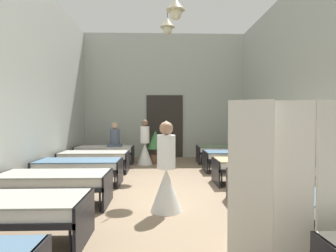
# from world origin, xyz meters

# --- Properties ---
(ground_plane) EXTENTS (6.76, 10.85, 0.10)m
(ground_plane) POSITION_xyz_m (0.00, 0.00, -0.05)
(ground_plane) COLOR #8C755B
(room_shell) EXTENTS (6.56, 10.45, 4.79)m
(room_shell) POSITION_xyz_m (0.00, 1.28, 2.41)
(room_shell) COLOR #B2B7AD
(room_shell) RESTS_ON ground
(bed_left_row_1) EXTENTS (1.90, 0.84, 0.57)m
(bed_left_row_1) POSITION_xyz_m (-2.03, -2.21, 0.44)
(bed_left_row_1) COLOR black
(bed_left_row_1) RESTS_ON ground
(bed_left_row_2) EXTENTS (1.90, 0.84, 0.57)m
(bed_left_row_2) POSITION_xyz_m (-2.03, -0.74, 0.44)
(bed_left_row_2) COLOR black
(bed_left_row_2) RESTS_ON ground
(bed_right_row_2) EXTENTS (1.90, 0.84, 0.57)m
(bed_right_row_2) POSITION_xyz_m (2.03, -0.74, 0.44)
(bed_right_row_2) COLOR black
(bed_right_row_2) RESTS_ON ground
(bed_left_row_3) EXTENTS (1.90, 0.84, 0.57)m
(bed_left_row_3) POSITION_xyz_m (-2.03, 0.74, 0.44)
(bed_left_row_3) COLOR black
(bed_left_row_3) RESTS_ON ground
(bed_right_row_3) EXTENTS (1.90, 0.84, 0.57)m
(bed_right_row_3) POSITION_xyz_m (2.03, 0.74, 0.44)
(bed_right_row_3) COLOR black
(bed_right_row_3) RESTS_ON ground
(bed_left_row_4) EXTENTS (1.90, 0.84, 0.57)m
(bed_left_row_4) POSITION_xyz_m (-2.03, 2.21, 0.44)
(bed_left_row_4) COLOR black
(bed_left_row_4) RESTS_ON ground
(bed_right_row_4) EXTENTS (1.90, 0.84, 0.57)m
(bed_right_row_4) POSITION_xyz_m (2.03, 2.21, 0.44)
(bed_right_row_4) COLOR black
(bed_right_row_4) RESTS_ON ground
(bed_left_row_5) EXTENTS (1.90, 0.84, 0.57)m
(bed_left_row_5) POSITION_xyz_m (-2.03, 3.69, 0.44)
(bed_left_row_5) COLOR black
(bed_left_row_5) RESTS_ON ground
(bed_right_row_5) EXTENTS (1.90, 0.84, 0.57)m
(bed_right_row_5) POSITION_xyz_m (2.03, 3.69, 0.44)
(bed_right_row_5) COLOR black
(bed_right_row_5) RESTS_ON ground
(nurse_near_aisle) EXTENTS (0.52, 0.52, 1.49)m
(nurse_near_aisle) POSITION_xyz_m (-0.09, -1.06, 0.53)
(nurse_near_aisle) COLOR white
(nurse_near_aisle) RESTS_ON ground
(nurse_mid_aisle) EXTENTS (0.52, 0.52, 1.49)m
(nurse_mid_aisle) POSITION_xyz_m (-0.68, 3.47, 0.53)
(nurse_mid_aisle) COLOR white
(nurse_mid_aisle) RESTS_ON ground
(nurse_far_aisle) EXTENTS (0.52, 0.52, 1.49)m
(nurse_far_aisle) POSITION_xyz_m (0.91, -2.30, 0.53)
(nurse_far_aisle) COLOR white
(nurse_far_aisle) RESTS_ON ground
(patient_seated_primary) EXTENTS (0.44, 0.44, 0.80)m
(patient_seated_primary) POSITION_xyz_m (-1.68, 3.59, 0.87)
(patient_seated_primary) COLOR #515B70
(patient_seated_primary) RESTS_ON bed_left_row_5
(potted_plant) EXTENTS (0.55, 0.55, 1.11)m
(potted_plant) POSITION_xyz_m (-0.34, 3.60, 0.70)
(potted_plant) COLOR brown
(potted_plant) RESTS_ON ground
(privacy_screen) EXTENTS (1.24, 0.23, 1.70)m
(privacy_screen) POSITION_xyz_m (1.08, -2.96, 0.85)
(privacy_screen) COLOR silver
(privacy_screen) RESTS_ON ground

